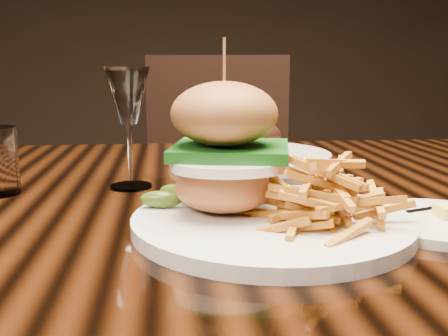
{
  "coord_description": "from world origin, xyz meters",
  "views": [
    {
      "loc": [
        -0.06,
        -0.69,
        0.92
      ],
      "look_at": [
        -0.0,
        -0.15,
        0.81
      ],
      "focal_mm": 42.0,
      "sensor_mm": 36.0,
      "label": 1
    }
  ],
  "objects": [
    {
      "name": "dining_table",
      "position": [
        0.0,
        0.0,
        0.67
      ],
      "size": [
        1.6,
        0.9,
        0.75
      ],
      "color": "black",
      "rests_on": "ground"
    },
    {
      "name": "burger_plate",
      "position": [
        0.04,
        -0.17,
        0.8
      ],
      "size": [
        0.29,
        0.29,
        0.2
      ],
      "rotation": [
        0.0,
        0.0,
        -0.42
      ],
      "color": "silver",
      "rests_on": "dining_table"
    },
    {
      "name": "side_saucer",
      "position": [
        0.22,
        -0.19,
        0.76
      ],
      "size": [
        0.16,
        0.16,
        0.02
      ],
      "rotation": [
        0.0,
        0.0,
        -0.2
      ],
      "color": "silver",
      "rests_on": "dining_table"
    },
    {
      "name": "ramekin",
      "position": [
        0.03,
        -0.05,
        0.77
      ],
      "size": [
        0.09,
        0.09,
        0.03
      ],
      "primitive_type": "cube",
      "rotation": [
        0.0,
        0.0,
        -0.36
      ],
      "color": "silver",
      "rests_on": "dining_table"
    },
    {
      "name": "wine_glass",
      "position": [
        -0.11,
        0.03,
        0.87
      ],
      "size": [
        0.06,
        0.06,
        0.17
      ],
      "color": "white",
      "rests_on": "dining_table"
    },
    {
      "name": "far_dish",
      "position": [
        0.08,
        0.2,
        0.77
      ],
      "size": [
        0.28,
        0.28,
        0.09
      ],
      "rotation": [
        0.0,
        0.0,
        -0.15
      ],
      "color": "silver",
      "rests_on": "dining_table"
    },
    {
      "name": "chair_far",
      "position": [
        0.08,
        0.89,
        0.54
      ],
      "size": [
        0.55,
        0.55,
        0.95
      ],
      "rotation": [
        0.0,
        0.0,
        -0.22
      ],
      "color": "black",
      "rests_on": "ground"
    }
  ]
}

